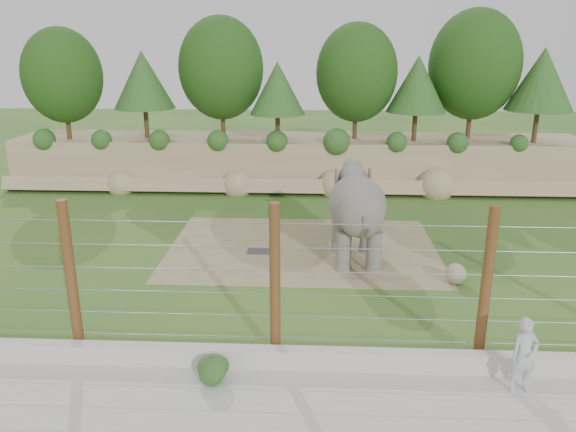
{
  "coord_description": "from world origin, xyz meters",
  "views": [
    {
      "loc": [
        0.9,
        -16.81,
        7.63
      ],
      "look_at": [
        0.0,
        2.0,
        1.6
      ],
      "focal_mm": 35.0,
      "sensor_mm": 36.0,
      "label": 1
    }
  ],
  "objects_px": {
    "elephant": "(357,218)",
    "barrier_fence": "(275,283)",
    "zookeeper": "(524,356)",
    "stone_ball": "(456,274)"
  },
  "relations": [
    {
      "from": "stone_ball",
      "to": "zookeeper",
      "type": "bearing_deg",
      "value": -88.98
    },
    {
      "from": "elephant",
      "to": "barrier_fence",
      "type": "distance_m",
      "value": 6.86
    },
    {
      "from": "barrier_fence",
      "to": "zookeeper",
      "type": "height_order",
      "value": "barrier_fence"
    },
    {
      "from": "stone_ball",
      "to": "zookeeper",
      "type": "relative_size",
      "value": 0.38
    },
    {
      "from": "barrier_fence",
      "to": "zookeeper",
      "type": "distance_m",
      "value": 5.83
    },
    {
      "from": "elephant",
      "to": "barrier_fence",
      "type": "height_order",
      "value": "barrier_fence"
    },
    {
      "from": "elephant",
      "to": "zookeeper",
      "type": "relative_size",
      "value": 2.22
    },
    {
      "from": "stone_ball",
      "to": "barrier_fence",
      "type": "xyz_separation_m",
      "value": [
        -5.5,
        -4.54,
        1.64
      ]
    },
    {
      "from": "elephant",
      "to": "stone_ball",
      "type": "height_order",
      "value": "elephant"
    },
    {
      "from": "elephant",
      "to": "zookeeper",
      "type": "bearing_deg",
      "value": -70.39
    }
  ]
}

